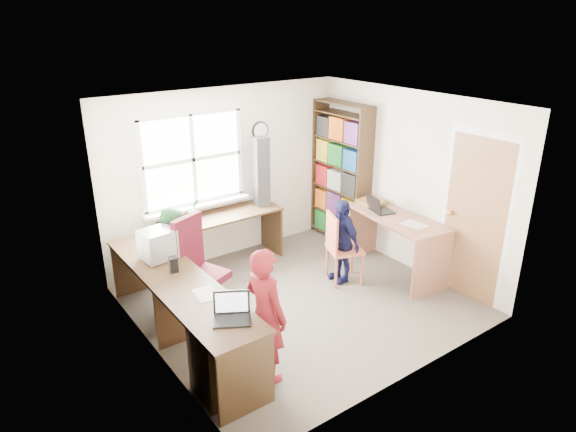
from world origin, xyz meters
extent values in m
cube|color=#4B443B|center=(0.00, 0.00, -0.01)|extent=(3.60, 3.40, 0.02)
cube|color=white|center=(0.00, 0.00, 2.41)|extent=(3.60, 3.40, 0.02)
cube|color=silver|center=(0.00, 1.71, 1.20)|extent=(3.60, 0.02, 2.40)
cube|color=silver|center=(0.00, -1.71, 1.20)|extent=(3.60, 0.02, 2.40)
cube|color=silver|center=(-1.81, 0.00, 1.20)|extent=(0.02, 3.40, 2.40)
cube|color=silver|center=(1.81, 0.00, 1.20)|extent=(0.02, 3.40, 2.40)
cube|color=white|center=(-0.50, 1.69, 1.50)|extent=(1.40, 0.01, 1.20)
cube|color=white|center=(-0.50, 1.68, 1.50)|extent=(1.48, 0.04, 1.28)
cube|color=#92643F|center=(1.79, -1.05, 1.00)|extent=(0.02, 0.82, 2.00)
sphere|color=gold|center=(1.75, -0.72, 1.00)|extent=(0.07, 0.07, 0.07)
cylinder|color=black|center=(0.55, 1.68, 1.75)|extent=(0.26, 0.03, 0.26)
cylinder|color=white|center=(0.55, 1.66, 1.75)|extent=(0.22, 0.01, 0.22)
cube|color=#3E2B19|center=(-1.50, 0.10, 0.73)|extent=(0.60, 2.70, 0.03)
cube|color=#3E2B19|center=(-0.25, 1.42, 0.73)|extent=(1.65, 0.56, 0.03)
cube|color=#3E2B19|center=(-1.50, 0.10, 0.36)|extent=(0.56, 0.03, 0.72)
cube|color=#3E2B19|center=(-1.50, -1.22, 0.36)|extent=(0.56, 0.03, 0.72)
cube|color=#3E2B19|center=(-1.50, 1.42, 0.36)|extent=(0.56, 0.03, 0.72)
cube|color=#3E2B19|center=(0.55, 1.42, 0.36)|extent=(0.03, 0.52, 0.72)
cube|color=#3E2B19|center=(-1.50, -0.85, 0.36)|extent=(0.54, 0.45, 0.72)
cube|color=#9B654D|center=(1.52, -0.12, 0.79)|extent=(0.82, 1.47, 0.03)
cube|color=#9B654D|center=(1.43, -0.79, 0.39)|extent=(0.60, 0.11, 0.78)
cube|color=#9B654D|center=(1.61, 0.55, 0.39)|extent=(0.60, 0.11, 0.78)
cube|color=#3E2B19|center=(1.65, 0.68, 1.05)|extent=(0.30, 0.02, 2.10)
cube|color=#3E2B19|center=(1.65, 1.68, 1.05)|extent=(0.30, 0.02, 2.10)
cube|color=#3E2B19|center=(1.65, 1.18, 2.09)|extent=(0.30, 1.00, 0.02)
cube|color=#3E2B19|center=(1.65, 1.18, 0.06)|extent=(0.30, 1.00, 0.02)
cube|color=#3E2B19|center=(1.65, 1.18, 0.42)|extent=(0.30, 1.00, 0.02)
cube|color=#3E2B19|center=(1.65, 1.18, 0.80)|extent=(0.30, 1.00, 0.02)
cube|color=#3E2B19|center=(1.65, 1.18, 1.18)|extent=(0.30, 1.00, 0.02)
cube|color=#3E2B19|center=(1.65, 1.18, 1.56)|extent=(0.30, 1.00, 0.02)
cube|color=#3E2B19|center=(1.65, 1.18, 1.94)|extent=(0.30, 1.00, 0.02)
cube|color=#AB181B|center=(1.65, 0.88, 0.21)|extent=(0.25, 0.28, 0.27)
cube|color=#185093|center=(1.65, 1.20, 0.21)|extent=(0.25, 0.30, 0.29)
cube|color=#1D7A2B|center=(1.65, 1.50, 0.22)|extent=(0.25, 0.26, 0.30)
cube|color=gold|center=(1.65, 0.88, 0.58)|extent=(0.25, 0.28, 0.30)
cube|color=#6A317A|center=(1.65, 1.20, 0.59)|extent=(0.25, 0.30, 0.32)
cube|color=orange|center=(1.65, 1.50, 0.57)|extent=(0.25, 0.26, 0.29)
cube|color=#242424|center=(1.65, 0.88, 0.97)|extent=(0.25, 0.28, 0.32)
cube|color=beige|center=(1.65, 1.20, 0.95)|extent=(0.25, 0.30, 0.29)
cube|color=#AB181B|center=(1.65, 1.50, 0.96)|extent=(0.25, 0.26, 0.30)
cube|color=#185093|center=(1.65, 0.88, 1.33)|extent=(0.25, 0.28, 0.29)
cube|color=#1D7A2B|center=(1.65, 1.20, 1.34)|extent=(0.25, 0.30, 0.30)
cube|color=gold|center=(1.65, 1.50, 1.35)|extent=(0.25, 0.26, 0.32)
cube|color=#6A317A|center=(1.65, 0.88, 1.72)|extent=(0.25, 0.28, 0.30)
cube|color=orange|center=(1.65, 1.20, 1.73)|extent=(0.25, 0.30, 0.32)
cube|color=#242424|center=(1.65, 1.50, 1.71)|extent=(0.25, 0.26, 0.29)
cylinder|color=black|center=(-1.04, 0.43, 0.03)|extent=(0.71, 0.71, 0.05)
cylinder|color=black|center=(-1.04, 0.43, 0.25)|extent=(0.08, 0.08, 0.41)
cube|color=#470D19|center=(-1.04, 0.43, 0.49)|extent=(0.59, 0.59, 0.09)
cube|color=#470D19|center=(-1.12, 0.63, 0.86)|extent=(0.43, 0.24, 0.64)
cylinder|color=#CA6743|center=(0.57, 0.00, 0.22)|extent=(0.05, 0.05, 0.44)
cylinder|color=#CA6743|center=(0.90, -0.13, 0.22)|extent=(0.05, 0.05, 0.44)
cylinder|color=#CA6743|center=(0.70, 0.33, 0.22)|extent=(0.05, 0.05, 0.44)
cylinder|color=#CA6743|center=(1.02, 0.20, 0.22)|extent=(0.05, 0.05, 0.44)
cube|color=#CA6743|center=(0.80, 0.10, 0.45)|extent=(0.53, 0.53, 0.04)
cube|color=#CA6743|center=(0.62, 0.17, 0.70)|extent=(0.17, 0.37, 0.49)
cube|color=#97979B|center=(-1.47, 0.66, 0.76)|extent=(0.28, 0.23, 0.02)
cube|color=#97979B|center=(-1.47, 0.66, 0.93)|extent=(0.38, 0.35, 0.33)
cube|color=#3F72F2|center=(-1.30, 0.68, 0.93)|extent=(0.03, 0.27, 0.24)
cube|color=black|center=(-1.43, -0.88, 0.76)|extent=(0.40, 0.37, 0.02)
cube|color=black|center=(-1.37, -0.78, 0.87)|extent=(0.31, 0.22, 0.22)
cube|color=white|center=(-1.37, -0.78, 0.87)|extent=(0.27, 0.18, 0.18)
cube|color=black|center=(1.48, 0.16, 0.82)|extent=(0.32, 0.39, 0.02)
cube|color=black|center=(1.36, 0.19, 0.93)|extent=(0.14, 0.34, 0.22)
cube|color=#3F72F2|center=(1.37, 0.19, 0.93)|extent=(0.11, 0.30, 0.18)
cube|color=black|center=(-1.46, 0.28, 0.83)|extent=(0.10, 0.10, 0.17)
cube|color=black|center=(-1.51, 0.84, 0.83)|extent=(0.10, 0.10, 0.17)
cube|color=black|center=(0.39, 1.42, 1.24)|extent=(0.22, 0.20, 0.98)
cube|color=red|center=(1.56, 0.42, 0.84)|extent=(0.34, 0.34, 0.06)
cube|color=#B9B5AF|center=(-1.40, -0.33, 0.75)|extent=(0.24, 0.31, 0.00)
cube|color=#B9B5AF|center=(1.47, -0.43, 0.81)|extent=(0.23, 0.32, 0.00)
imported|color=#2D7134|center=(-0.63, 1.49, 0.89)|extent=(0.17, 0.14, 0.28)
imported|color=maroon|center=(-1.08, -0.88, 0.68)|extent=(0.40, 0.54, 1.36)
imported|color=#2A6937|center=(-1.20, 0.86, 0.62)|extent=(0.59, 0.69, 1.23)
imported|color=#13153B|center=(0.78, 0.15, 0.56)|extent=(0.32, 0.68, 1.12)
camera|label=1|loc=(-3.30, -4.32, 3.29)|focal=32.00mm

